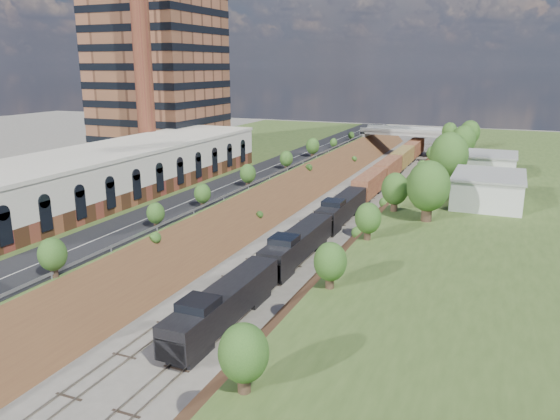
{
  "coord_description": "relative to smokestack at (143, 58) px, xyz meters",
  "views": [
    {
      "loc": [
        25.6,
        -27.06,
        23.78
      ],
      "look_at": [
        -0.36,
        34.4,
        6.0
      ],
      "focal_mm": 35.0,
      "sensor_mm": 36.0,
      "label": 1
    }
  ],
  "objects": [
    {
      "name": "rail_right_track",
      "position": [
        38.6,
        4.0,
        -24.91
      ],
      "size": [
        1.58,
        180.0,
        0.18
      ],
      "primitive_type": "cube",
      "color": "gray",
      "rests_on": "ground"
    },
    {
      "name": "highrise_tower",
      "position": [
        -8.0,
        16.0,
        7.88
      ],
      "size": [
        22.0,
        22.0,
        53.9
      ],
      "color": "brown",
      "rests_on": "platform_left"
    },
    {
      "name": "embankment_right",
      "position": [
        47.0,
        4.0,
        -25.0
      ],
      "size": [
        10.0,
        180.0,
        10.0
      ],
      "primitive_type": "cube",
      "rotation": [
        0.0,
        0.79,
        0.0
      ],
      "color": "brown",
      "rests_on": "ground"
    },
    {
      "name": "rail_left_track",
      "position": [
        33.4,
        4.0,
        -24.91
      ],
      "size": [
        1.58,
        180.0,
        0.18
      ],
      "primitive_type": "cube",
      "color": "gray",
      "rests_on": "ground"
    },
    {
      "name": "white_building_far",
      "position": [
        59.0,
        18.0,
        -18.2
      ],
      "size": [
        8.0,
        10.0,
        3.6
      ],
      "primitive_type": "cube",
      "color": "silver",
      "rests_on": "platform_right"
    },
    {
      "name": "road",
      "position": [
        20.5,
        4.0,
        -19.95
      ],
      "size": [
        8.0,
        180.0,
        0.1
      ],
      "primitive_type": "cube",
      "color": "black",
      "rests_on": "platform_left"
    },
    {
      "name": "platform_left",
      "position": [
        3.0,
        4.0,
        -22.5
      ],
      "size": [
        44.0,
        180.0,
        5.0
      ],
      "primitive_type": "cube",
      "color": "#3D5222",
      "rests_on": "ground"
    },
    {
      "name": "white_building_near",
      "position": [
        59.5,
        -4.0,
        -18.0
      ],
      "size": [
        9.0,
        12.0,
        4.0
      ],
      "primitive_type": "cube",
      "color": "silver",
      "rests_on": "platform_right"
    },
    {
      "name": "freight_train",
      "position": [
        38.6,
        11.91,
        -22.45
      ],
      "size": [
        3.01,
        121.47,
        4.55
      ],
      "color": "black",
      "rests_on": "ground"
    },
    {
      "name": "tree_left_crest",
      "position": [
        24.2,
        -36.0,
        -17.96
      ],
      "size": [
        2.45,
        2.45,
        3.55
      ],
      "color": "#473323",
      "rests_on": "platform_left"
    },
    {
      "name": "guardrail",
      "position": [
        24.6,
        3.8,
        -19.45
      ],
      "size": [
        0.1,
        171.0,
        0.7
      ],
      "color": "#99999E",
      "rests_on": "platform_left"
    },
    {
      "name": "platform_right",
      "position": [
        69.0,
        4.0,
        -22.5
      ],
      "size": [
        44.0,
        180.0,
        5.0
      ],
      "primitive_type": "cube",
      "color": "#3D5222",
      "rests_on": "ground"
    },
    {
      "name": "smokestack",
      "position": [
        0.0,
        0.0,
        0.0
      ],
      "size": [
        3.2,
        3.2,
        40.0
      ],
      "primitive_type": "cylinder",
      "color": "brown",
      "rests_on": "platform_left"
    },
    {
      "name": "ground",
      "position": [
        36.0,
        -56.0,
        -25.0
      ],
      "size": [
        400.0,
        400.0,
        0.0
      ],
      "primitive_type": "plane",
      "color": "#6B665B",
      "rests_on": "ground"
    },
    {
      "name": "commercial_building",
      "position": [
        8.0,
        -18.0,
        -16.49
      ],
      "size": [
        14.3,
        62.3,
        7.0
      ],
      "color": "brown",
      "rests_on": "platform_left"
    },
    {
      "name": "embankment_left",
      "position": [
        25.0,
        4.0,
        -25.0
      ],
      "size": [
        10.0,
        180.0,
        10.0
      ],
      "primitive_type": "cube",
      "rotation": [
        0.0,
        0.79,
        0.0
      ],
      "color": "brown",
      "rests_on": "ground"
    },
    {
      "name": "overpass",
      "position": [
        36.0,
        66.0,
        -20.08
      ],
      "size": [
        24.5,
        8.3,
        7.4
      ],
      "color": "gray",
      "rests_on": "ground"
    },
    {
      "name": "tree_right_large",
      "position": [
        53.0,
        -16.0,
        -15.62
      ],
      "size": [
        5.25,
        5.25,
        7.61
      ],
      "color": "#473323",
      "rests_on": "platform_right"
    }
  ]
}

